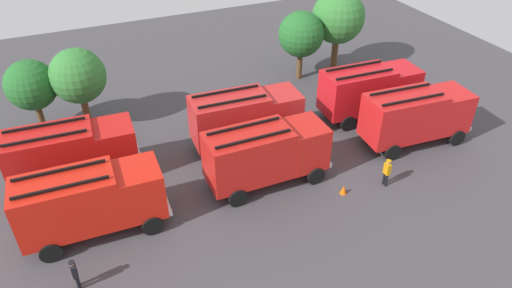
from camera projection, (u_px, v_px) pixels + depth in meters
ground_plane at (256, 162)px, 29.32m from camera, size 56.95×56.95×0.00m
fire_truck_0 at (90, 200)px, 23.17m from camera, size 7.27×2.93×3.88m
fire_truck_1 at (266, 153)px, 26.48m from camera, size 7.21×2.77×3.88m
fire_truck_2 at (416, 115)px, 29.93m from camera, size 7.36×3.17×3.88m
fire_truck_3 at (72, 152)px, 26.52m from camera, size 7.31×3.03×3.88m
fire_truck_4 at (246, 116)px, 29.75m from camera, size 7.31×3.03×3.88m
fire_truck_5 at (369, 89)px, 32.77m from camera, size 7.30×3.02×3.88m
firefighter_0 at (450, 90)px, 35.08m from camera, size 0.42×0.48×1.76m
firefighter_1 at (75, 273)px, 20.92m from camera, size 0.28×0.43×1.70m
firefighter_2 at (387, 171)px, 26.95m from camera, size 0.29×0.43×1.77m
tree_0 at (31, 85)px, 30.41m from camera, size 3.33×3.33×5.17m
tree_1 at (78, 76)px, 30.73m from camera, size 3.67×3.67×5.68m
tree_2 at (301, 34)px, 36.88m from camera, size 3.63×3.63×5.62m
tree_3 at (338, 17)px, 37.99m from camera, size 4.33×4.33×6.71m
traffic_cone_0 at (344, 190)px, 26.71m from camera, size 0.39×0.39×0.56m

